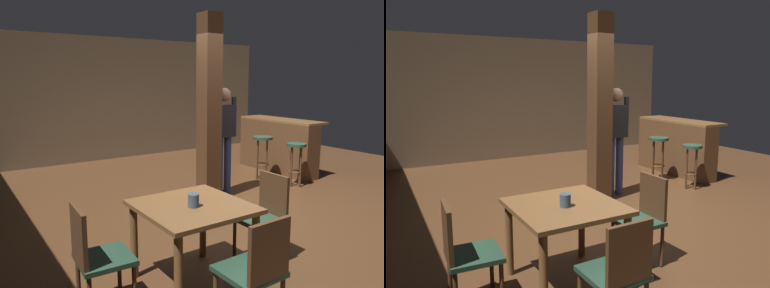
% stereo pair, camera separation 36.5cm
% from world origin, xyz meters
% --- Properties ---
extents(ground_plane, '(10.80, 10.80, 0.00)m').
position_xyz_m(ground_plane, '(0.00, 0.00, 0.00)').
color(ground_plane, '#422816').
extents(wall_back, '(8.00, 0.10, 2.80)m').
position_xyz_m(wall_back, '(0.00, 4.50, 1.40)').
color(wall_back, '#756047').
rests_on(wall_back, ground_plane).
extents(pillar, '(0.28, 0.28, 2.80)m').
position_xyz_m(pillar, '(-0.16, 0.72, 1.40)').
color(pillar, '#422816').
rests_on(pillar, ground_plane).
extents(dining_table, '(0.93, 0.93, 0.75)m').
position_xyz_m(dining_table, '(-1.73, -1.17, 0.62)').
color(dining_table, brown).
rests_on(dining_table, ground_plane).
extents(chair_west, '(0.44, 0.44, 0.89)m').
position_xyz_m(chair_west, '(-2.62, -1.13, 0.51)').
color(chair_west, '#1E3828').
rests_on(chair_west, ground_plane).
extents(chair_south, '(0.43, 0.43, 0.89)m').
position_xyz_m(chair_south, '(-1.73, -1.99, 0.51)').
color(chair_south, '#1E3828').
rests_on(chair_south, ground_plane).
extents(chair_east, '(0.42, 0.42, 0.89)m').
position_xyz_m(chair_east, '(-0.86, -1.21, 0.51)').
color(chair_east, '#1E3828').
rests_on(chair_east, ground_plane).
extents(napkin_cup, '(0.10, 0.10, 0.12)m').
position_xyz_m(napkin_cup, '(-1.76, -1.23, 0.81)').
color(napkin_cup, '#33475B').
rests_on(napkin_cup, dining_table).
extents(standing_person, '(0.47, 0.22, 1.72)m').
position_xyz_m(standing_person, '(0.19, 0.81, 1.00)').
color(standing_person, black).
rests_on(standing_person, ground_plane).
extents(bar_counter, '(0.56, 1.82, 1.07)m').
position_xyz_m(bar_counter, '(2.07, 1.42, 0.54)').
color(bar_counter, brown).
rests_on(bar_counter, ground_plane).
extents(bar_stool_near, '(0.33, 0.33, 0.76)m').
position_xyz_m(bar_stool_near, '(1.55, 0.48, 0.56)').
color(bar_stool_near, '#1E3828').
rests_on(bar_stool_near, ground_plane).
extents(bar_stool_mid, '(0.37, 0.37, 0.80)m').
position_xyz_m(bar_stool_mid, '(1.42, 1.18, 0.61)').
color(bar_stool_mid, '#1E3828').
rests_on(bar_stool_mid, ground_plane).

